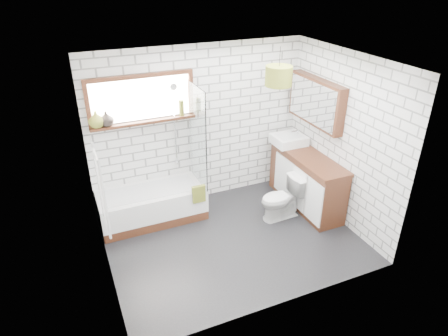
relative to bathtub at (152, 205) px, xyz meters
name	(u,v)px	position (x,y,z in m)	size (l,w,h in m)	color
floor	(233,240)	(0.91, -0.96, -0.26)	(3.40, 2.60, 0.01)	black
ceiling	(235,62)	(0.91, -0.96, 2.25)	(3.40, 2.60, 0.01)	white
wall_back	(199,126)	(0.91, 0.35, 1.00)	(3.40, 0.01, 2.50)	white
wall_front	(287,214)	(0.91, -2.26, 1.00)	(3.40, 0.01, 2.50)	white
wall_left	(97,188)	(-0.79, -0.96, 1.00)	(0.01, 2.60, 2.50)	white
wall_right	(342,140)	(2.62, -0.96, 1.00)	(0.01, 2.60, 2.50)	white
window	(142,100)	(0.06, 0.30, 1.55)	(1.52, 0.16, 0.68)	#391B10
towel_radiator	(101,191)	(-0.75, -0.96, 0.95)	(0.06, 0.52, 1.00)	white
mirror_cabinet	(316,102)	(2.53, -0.36, 1.40)	(0.16, 1.20, 0.70)	#391B10
shower_riser	(175,125)	(0.51, 0.30, 1.10)	(0.02, 0.02, 1.30)	silver
bathtub	(152,205)	(0.00, 0.00, 0.00)	(1.56, 0.69, 0.50)	white
shower_screen	(197,136)	(0.76, 0.00, 1.00)	(0.02, 0.72, 1.50)	white
towel_green	(199,194)	(0.63, -0.34, 0.23)	(0.20, 0.05, 0.27)	olive
towel_beige	(199,194)	(0.63, -0.34, 0.23)	(0.18, 0.05, 0.24)	tan
vanity	(306,180)	(2.36, -0.55, 0.19)	(0.49, 1.53, 0.88)	#391B10
basin	(289,140)	(2.30, -0.05, 0.70)	(0.50, 0.44, 0.15)	white
tap	(298,135)	(2.46, -0.05, 0.76)	(0.03, 0.03, 0.17)	silver
toilet	(282,198)	(1.82, -0.73, 0.08)	(0.66, 0.38, 0.67)	white
vase_olive	(96,121)	(-0.59, 0.27, 1.34)	(0.22, 0.22, 0.23)	olive
vase_dark	(107,120)	(-0.46, 0.27, 1.33)	(0.20, 0.20, 0.21)	black
bottle	(182,109)	(0.62, 0.27, 1.34)	(0.07, 0.07, 0.23)	olive
pendant	(279,76)	(1.87, -0.33, 1.85)	(0.38, 0.38, 0.28)	olive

